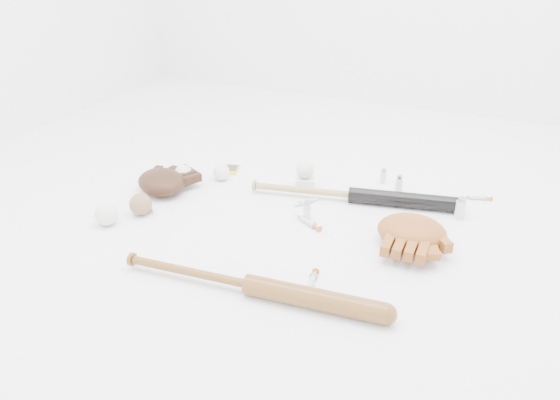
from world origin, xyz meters
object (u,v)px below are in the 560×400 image
at_px(bat_dark, 351,195).
at_px(glove_dark, 161,182).
at_px(bat_wood, 249,285).
at_px(pedestal, 305,182).

xyz_separation_m(bat_dark, glove_dark, (-0.72, -0.23, 0.02)).
height_order(bat_dark, bat_wood, bat_wood).
height_order(bat_wood, glove_dark, glove_dark).
bearing_deg(bat_wood, bat_dark, 77.15).
bearing_deg(bat_wood, glove_dark, 139.30).
height_order(bat_dark, glove_dark, glove_dark).
bearing_deg(bat_wood, pedestal, 94.26).
bearing_deg(bat_dark, glove_dark, -174.21).
height_order(bat_wood, pedestal, bat_wood).
xyz_separation_m(bat_dark, bat_wood, (-0.10, -0.68, 0.00)).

